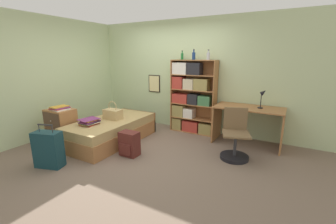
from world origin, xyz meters
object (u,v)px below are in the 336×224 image
book_stack_on_bed (89,122)px  desk (248,118)px  handbag (113,114)px  bottle_clear (208,56)px  desk_lamp (263,95)px  bookcase (191,98)px  magazine_pile_on_dresser (60,108)px  dresser (61,126)px  desk_chair (235,143)px  bed (112,130)px  bottle_brown (194,56)px  backpack (129,144)px  bottle_green (182,56)px  suitcase (48,149)px

book_stack_on_bed → desk: 3.14m
handbag → bottle_clear: (1.58, 1.31, 1.18)m
book_stack_on_bed → desk_lamp: 3.38m
bookcase → desk: size_ratio=1.27×
magazine_pile_on_dresser → desk: 3.78m
dresser → desk_chair: (3.27, 1.05, -0.08)m
bed → bottle_brown: bottle_brown is taller
bottle_clear → backpack: (-0.80, -1.76, -1.54)m
bed → dresser: dresser is taller
book_stack_on_bed → desk_chair: (2.59, 0.91, -0.25)m
bottle_clear → desk_lamp: (1.17, -0.13, -0.74)m
dresser → bottle_green: 3.02m
suitcase → desk_lamp: desk_lamp is taller
desk_lamp → backpack: bearing=-140.5°
bottle_clear → desk: (0.95, -0.15, -1.22)m
desk_chair → backpack: 1.88m
bottle_green → book_stack_on_bed: bearing=-119.0°
bed → bottle_green: bearing=57.2°
bookcase → desk: bearing=-7.2°
desk → dresser: bearing=-151.4°
dresser → desk: 3.80m
dresser → bookcase: (1.99, 1.99, 0.44)m
bottle_clear → suitcase: bearing=-121.3°
bottle_brown → desk_lamp: bottle_brown is taller
bottle_clear → book_stack_on_bed: bearing=-132.9°
bookcase → bottle_brown: size_ratio=7.41×
handbag → dresser: size_ratio=0.53×
suitcase → desk: 3.68m
book_stack_on_bed → desk_lamp: desk_lamp is taller
book_stack_on_bed → bottle_green: bottle_green is taller
dresser → bottle_green: size_ratio=3.52×
desk_chair → bookcase: bearing=143.6°
suitcase → bottle_green: bearing=70.2°
bed → handbag: 0.35m
magazine_pile_on_dresser → desk: bearing=29.1°
dresser → magazine_pile_on_dresser: (0.04, -0.01, 0.39)m
bottle_green → bottle_brown: 0.33m
handbag → desk_chair: bearing=8.9°
book_stack_on_bed → bottle_clear: 2.79m
dresser → bookcase: bearing=45.0°
handbag → dresser: 1.06m
book_stack_on_bed → bottle_green: size_ratio=1.93×
bed → bottle_green: size_ratio=9.39×
bottle_clear → bookcase: bearing=176.9°
bottle_green → backpack: bearing=-94.8°
suitcase → bottle_clear: (1.66, 2.74, 1.46)m
desk_lamp → bottle_green: bearing=173.8°
bed → bottle_brown: size_ratio=8.47×
bottle_green → desk_chair: (1.53, -0.99, -1.48)m
handbag → bottle_clear: bearing=39.6°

